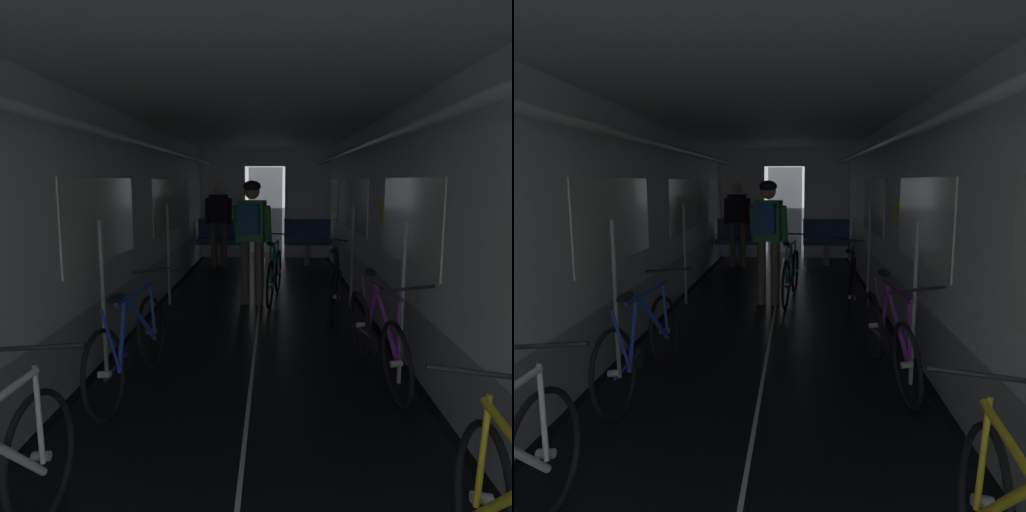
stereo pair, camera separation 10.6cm
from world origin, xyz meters
TOP-DOWN VIEW (x-y plane):
  - train_car_shell at (-0.00, 3.60)m, footprint 3.14×12.34m
  - bench_seat_far_left at (-0.90, 8.07)m, footprint 0.98×0.51m
  - bench_seat_far_right at (0.90, 8.07)m, footprint 0.98×0.51m
  - bicycle_black at (1.01, 4.34)m, footprint 0.44×1.69m
  - bicycle_blue at (-0.98, 1.90)m, footprint 0.45×1.69m
  - bicycle_purple at (1.09, 2.20)m, footprint 0.44×1.69m
  - person_cyclist_aisle at (-0.11, 4.72)m, footprint 0.56×0.44m
  - bicycle_teal_in_aisle at (0.21, 4.98)m, footprint 0.44×1.68m
  - person_standing_near_bench at (-0.90, 7.70)m, footprint 0.53×0.23m

SIDE VIEW (x-z plane):
  - bicycle_blue at x=-0.98m, z-range -0.09..0.86m
  - bicycle_black at x=1.01m, z-range -0.09..0.86m
  - bicycle_purple at x=1.09m, z-range -0.09..0.86m
  - bicycle_teal_in_aisle at x=0.21m, z-range -0.08..0.85m
  - bench_seat_far_left at x=-0.90m, z-range 0.09..1.04m
  - bench_seat_far_right at x=0.90m, z-range 0.09..1.04m
  - person_standing_near_bench at x=-0.90m, z-range 0.13..1.82m
  - person_cyclist_aisle at x=-0.11m, z-range 0.21..1.94m
  - train_car_shell at x=0.00m, z-range 0.41..2.98m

